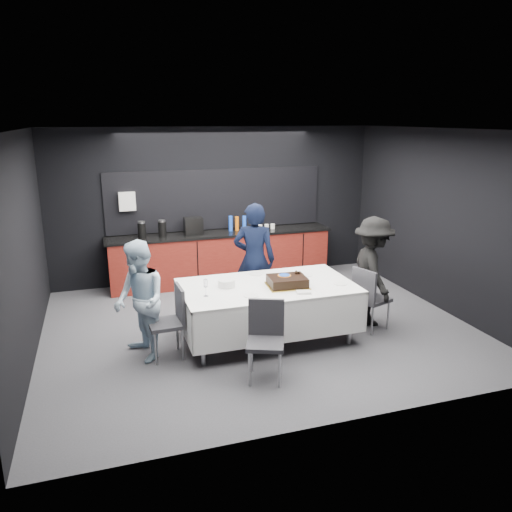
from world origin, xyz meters
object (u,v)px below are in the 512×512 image
(person_left, at_px, (140,301))
(person_right, at_px, (373,271))
(chair_right, at_px, (368,295))
(party_table, at_px, (267,295))
(champagne_flute, at_px, (206,284))
(plate_stack, at_px, (226,283))
(person_center, at_px, (254,260))
(chair_left, at_px, (172,317))
(chair_near, at_px, (266,334))
(cake_assembly, at_px, (287,281))

(person_left, distance_m, person_right, 3.33)
(chair_right, height_order, person_right, person_right)
(party_table, distance_m, champagne_flute, 0.95)
(plate_stack, relative_size, champagne_flute, 1.01)
(chair_right, relative_size, person_center, 0.53)
(person_right, bearing_deg, person_left, 102.60)
(chair_left, xyz_separation_m, chair_right, (2.77, -0.03, 0.00))
(party_table, relative_size, champagne_flute, 10.36)
(chair_left, bearing_deg, champagne_flute, -6.65)
(plate_stack, bearing_deg, party_table, -9.07)
(person_right, bearing_deg, party_table, 102.51)
(plate_stack, relative_size, chair_near, 0.24)
(person_center, bearing_deg, person_right, 172.14)
(party_table, bearing_deg, champagne_flute, -168.41)
(chair_right, xyz_separation_m, person_left, (-3.15, 0.10, 0.23))
(party_table, distance_m, plate_stack, 0.58)
(plate_stack, distance_m, person_left, 1.16)
(plate_stack, height_order, person_center, person_center)
(person_left, bearing_deg, person_right, 76.45)
(person_left, bearing_deg, chair_right, 72.55)
(plate_stack, xyz_separation_m, person_left, (-1.15, -0.15, -0.07))
(plate_stack, relative_size, person_left, 0.15)
(chair_left, bearing_deg, cake_assembly, 0.05)
(champagne_flute, distance_m, chair_near, 1.04)
(chair_left, distance_m, chair_right, 2.77)
(party_table, height_order, chair_near, chair_near)
(party_table, height_order, plate_stack, plate_stack)
(party_table, relative_size, cake_assembly, 4.11)
(chair_left, distance_m, person_center, 1.79)
(chair_left, relative_size, person_left, 0.61)
(plate_stack, distance_m, champagne_flute, 0.44)
(party_table, xyz_separation_m, champagne_flute, (-0.88, -0.18, 0.30))
(party_table, height_order, person_right, person_right)
(party_table, distance_m, cake_assembly, 0.34)
(chair_left, distance_m, person_right, 2.97)
(plate_stack, xyz_separation_m, champagne_flute, (-0.34, -0.27, 0.11))
(person_center, bearing_deg, chair_right, 162.85)
(cake_assembly, xyz_separation_m, chair_near, (-0.59, -0.85, -0.31))
(champagne_flute, xyz_separation_m, person_center, (0.99, 1.09, -0.07))
(person_center, relative_size, person_left, 1.14)
(person_left, height_order, person_right, person_right)
(person_right, bearing_deg, person_center, 71.37)
(chair_near, relative_size, person_right, 0.58)
(party_table, height_order, person_left, person_left)
(person_center, xyz_separation_m, person_right, (1.53, -0.85, -0.07))
(chair_left, bearing_deg, chair_right, -0.69)
(plate_stack, bearing_deg, champagne_flute, -141.52)
(chair_near, height_order, person_right, person_right)
(champagne_flute, relative_size, person_center, 0.13)
(cake_assembly, height_order, champagne_flute, champagne_flute)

